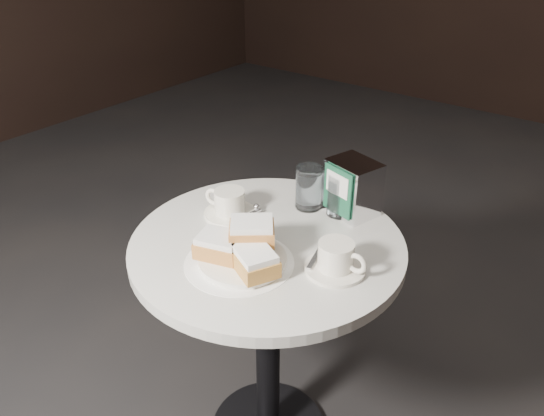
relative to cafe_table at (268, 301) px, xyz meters
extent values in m
cylinder|color=black|center=(0.00, 0.00, -0.18)|extent=(0.07, 0.07, 0.70)
cylinder|color=silver|center=(0.00, 0.00, 0.18)|extent=(0.70, 0.70, 0.03)
cylinder|color=white|center=(0.01, -0.12, 0.20)|extent=(0.26, 0.26, 0.00)
cylinder|color=white|center=(0.01, -0.11, 0.21)|extent=(0.22, 0.22, 0.02)
cube|color=#BD7B3A|center=(-0.04, -0.14, 0.23)|extent=(0.12, 0.11, 0.04)
cube|color=white|center=(-0.04, -0.14, 0.26)|extent=(0.12, 0.10, 0.02)
cube|color=#C0863B|center=(0.07, -0.13, 0.23)|extent=(0.13, 0.12, 0.04)
cube|color=white|center=(0.07, -0.13, 0.26)|extent=(0.12, 0.11, 0.02)
cube|color=#C07C3B|center=(0.02, -0.08, 0.27)|extent=(0.13, 0.13, 0.04)
cube|color=white|center=(0.02, -0.08, 0.29)|extent=(0.12, 0.12, 0.02)
cylinder|color=white|center=(-0.16, 0.04, 0.20)|extent=(0.16, 0.16, 0.01)
cylinder|color=white|center=(-0.16, 0.04, 0.24)|extent=(0.09, 0.09, 0.06)
cylinder|color=#936B50|center=(-0.16, 0.04, 0.27)|extent=(0.09, 0.09, 0.00)
torus|color=white|center=(-0.21, 0.03, 0.24)|extent=(0.05, 0.02, 0.05)
cube|color=silver|center=(-0.10, 0.05, 0.21)|extent=(0.02, 0.10, 0.00)
sphere|color=silver|center=(-0.11, 0.09, 0.21)|extent=(0.02, 0.02, 0.02)
cylinder|color=silver|center=(0.20, -0.01, 0.20)|extent=(0.14, 0.14, 0.01)
cylinder|color=white|center=(0.20, -0.01, 0.24)|extent=(0.08, 0.08, 0.06)
cylinder|color=#8E694D|center=(0.20, -0.01, 0.27)|extent=(0.08, 0.08, 0.00)
torus|color=white|center=(0.26, -0.01, 0.24)|extent=(0.05, 0.01, 0.05)
cube|color=silver|center=(0.15, 0.00, 0.21)|extent=(0.04, 0.10, 0.00)
sphere|color=#AFAFB3|center=(0.15, 0.04, 0.21)|extent=(0.02, 0.02, 0.02)
cylinder|color=silver|center=(-0.01, 0.21, 0.26)|extent=(0.08, 0.08, 0.12)
cylinder|color=white|center=(-0.01, 0.21, 0.25)|extent=(0.07, 0.07, 0.10)
cylinder|color=white|center=(0.08, 0.23, 0.26)|extent=(0.10, 0.10, 0.12)
cylinder|color=silver|center=(0.08, 0.23, 0.25)|extent=(0.08, 0.08, 0.10)
cube|color=silver|center=(0.10, 0.25, 0.27)|extent=(0.15, 0.14, 0.15)
cube|color=#175237|center=(0.08, 0.20, 0.28)|extent=(0.10, 0.03, 0.13)
cube|color=white|center=(0.08, 0.20, 0.30)|extent=(0.08, 0.03, 0.06)
camera|label=1|loc=(0.69, -0.89, 0.94)|focal=35.00mm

